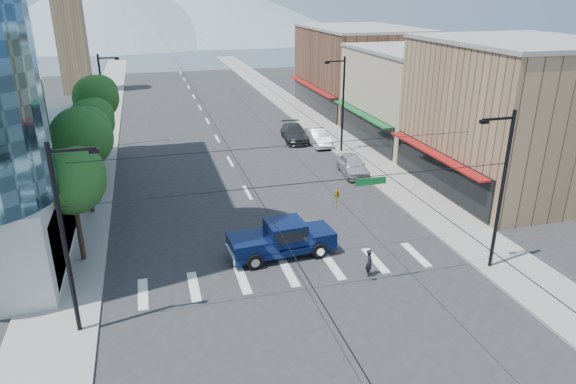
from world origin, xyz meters
The scene contains 21 objects.
ground centered at (0.00, 0.00, 0.00)m, with size 160.00×160.00×0.00m, color #28282B.
sidewalk_left centered at (-12.00, 40.00, 0.07)m, with size 4.00×120.00×0.15m, color gray.
sidewalk_right centered at (12.00, 40.00, 0.07)m, with size 4.00×120.00×0.15m, color gray.
shop_near centered at (20.00, 10.00, 5.50)m, with size 12.00×14.00×11.00m, color #8C6B4C.
shop_mid centered at (20.00, 24.00, 4.50)m, with size 12.00×14.00×9.00m, color tan.
shop_far centered at (20.00, 40.00, 5.00)m, with size 12.00×18.00×10.00m, color brown.
clock_tower centered at (-16.50, 62.00, 10.64)m, with size 4.80×4.80×20.40m.
mountain_left centered at (-15.00, 150.00, 11.00)m, with size 80.00×80.00×22.00m, color gray.
mountain_right centered at (20.00, 160.00, 9.00)m, with size 90.00×90.00×18.00m, color gray.
tree_near centered at (-11.07, 6.10, 4.99)m, with size 3.65×3.64×6.71m.
tree_midnear centered at (-11.07, 13.10, 5.59)m, with size 4.09×4.09×7.52m.
tree_midfar centered at (-11.07, 20.10, 4.99)m, with size 3.65×3.64×6.71m.
tree_far centered at (-11.07, 27.10, 5.59)m, with size 4.09×4.09×7.52m.
signal_rig centered at (0.19, -1.00, 4.64)m, with size 21.80×0.20×9.00m.
lamp_pole_nw centered at (-10.67, 30.00, 4.94)m, with size 2.00×0.25×9.00m.
lamp_pole_ne centered at (10.67, 22.00, 4.94)m, with size 2.00×0.25×9.00m.
pickup_truck centered at (-0.07, 3.59, 1.11)m, with size 6.41×2.78×2.12m.
pedestrian centered at (3.94, 0.10, 0.78)m, with size 0.57×0.37×1.57m, color black.
parked_car_near centered at (9.40, 15.75, 0.82)m, with size 1.94×4.83×1.65m, color #BDBCC2.
parked_car_mid centered at (9.40, 24.94, 0.80)m, with size 1.70×4.87×1.60m, color white.
parked_car_far centered at (7.60, 27.15, 0.81)m, with size 2.27×5.58×1.62m, color #2D2D2F.
Camera 1 is at (-6.89, -22.26, 14.54)m, focal length 32.00 mm.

